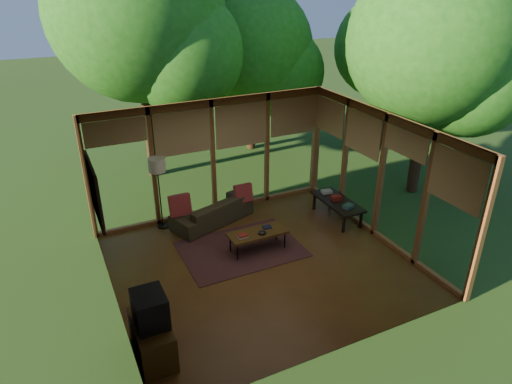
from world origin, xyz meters
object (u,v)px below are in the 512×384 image
sofa (212,211)px  coffee_table (258,233)px  media_cabinet (152,339)px  side_console (337,202)px  floor_lamp (157,169)px  television (150,309)px

sofa → coffee_table: bearing=86.5°
media_cabinet → coffee_table: 3.25m
sofa → side_console: bearing=138.9°
coffee_table → side_console: (2.23, 0.42, 0.02)m
floor_lamp → television: bearing=-106.8°
media_cabinet → side_console: bearing=25.5°
sofa → media_cabinet: (-2.22, -3.39, 0.02)m
coffee_table → sofa: bearing=105.6°
television → sofa: bearing=57.0°
floor_lamp → side_console: (3.74, -1.36, -1.00)m
media_cabinet → floor_lamp: 4.00m
television → coffee_table: (2.62, 1.90, -0.46)m
media_cabinet → side_console: media_cabinet is taller
media_cabinet → side_console: size_ratio=0.71×
media_cabinet → coffee_table: bearing=35.7°
television → floor_lamp: size_ratio=0.33×
media_cabinet → television: (0.02, 0.00, 0.55)m
media_cabinet → television: 0.55m
television → side_console: (4.85, 2.32, -0.44)m
sofa → side_console: (2.65, -1.08, 0.13)m
floor_lamp → side_console: bearing=-19.9°
television → floor_lamp: floor_lamp is taller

